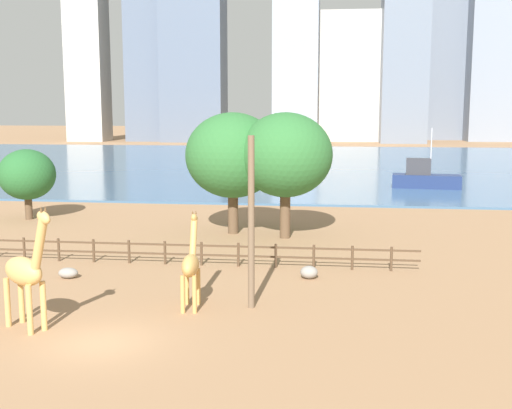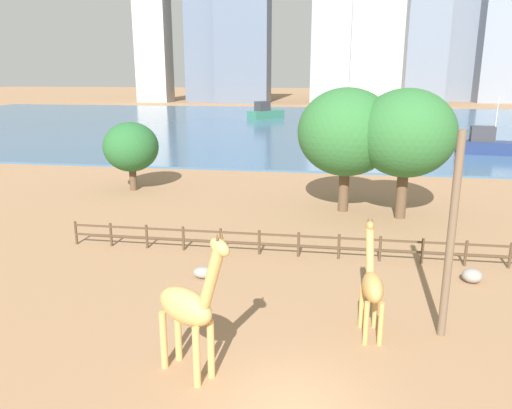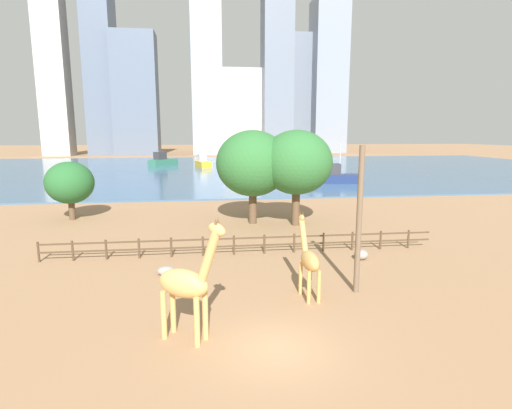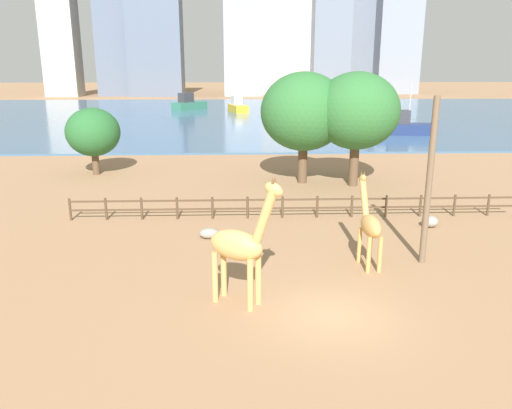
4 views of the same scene
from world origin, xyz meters
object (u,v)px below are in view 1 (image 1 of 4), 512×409
boat_sailboat (209,150)px  giraffe_tall (191,264)px  boulder_by_pole (309,272)px  tree_left_large (233,156)px  tree_center_broad (27,175)px  giraffe_companion (26,271)px  boulder_near_fence (68,273)px  utility_pole (251,223)px  boat_ferry (425,178)px  boat_tug (262,154)px  tree_right_tall (285,155)px

boat_sailboat → giraffe_tall: bearing=-129.6°
boulder_by_pole → tree_left_large: 13.58m
boulder_by_pole → boat_sailboat: (-20.28, 77.09, 1.02)m
tree_left_large → boat_sailboat: (-14.62, 65.82, -4.01)m
tree_center_broad → giraffe_companion: bearing=-63.8°
boulder_near_fence → utility_pole: bearing=-20.4°
giraffe_tall → boulder_near_fence: (-7.25, 3.96, -1.64)m
boulder_by_pole → tree_left_large: size_ratio=0.11×
boat_sailboat → boat_ferry: bearing=-102.3°
tree_center_broad → boat_sailboat: 62.27m
boat_sailboat → boat_tug: bearing=-78.9°
giraffe_tall → tree_center_broad: (-17.38, 20.27, 1.56)m
giraffe_tall → utility_pole: bearing=-87.8°
utility_pole → tree_right_tall: 15.30m
tree_center_broad → boat_tug: 58.06m
boat_sailboat → boulder_near_fence: bearing=-134.3°
giraffe_companion → tree_left_large: 20.93m
tree_right_tall → boat_tug: (-8.41, 61.56, -4.27)m
boulder_near_fence → giraffe_tall: bearing=-28.7°
utility_pole → tree_left_large: size_ratio=0.90×
giraffe_companion → tree_center_broad: size_ratio=0.92×
boat_tug → tree_center_broad: bearing=-26.7°
utility_pole → boat_ferry: size_ratio=1.02×
tree_right_tall → boat_tug: 62.27m
boat_tug → utility_pole: bearing=-8.9°
utility_pole → boulder_near_fence: size_ratio=7.38×
utility_pole → tree_right_tall: size_ratio=0.90×
boat_sailboat → boat_tug: 11.27m
boat_ferry → boat_sailboat: boat_ferry is taller
tree_center_broad → tree_right_tall: 20.90m
boulder_near_fence → giraffe_companion: bearing=-78.1°
boulder_by_pole → boat_tug: size_ratio=0.12×
boat_sailboat → boat_tug: boat_tug is taller
boulder_by_pole → giraffe_tall: bearing=-132.2°
giraffe_tall → boulder_near_fence: bearing=56.8°
boulder_by_pole → boat_ferry: size_ratio=0.12×
boat_tug → boulder_by_pole: bearing=-6.7°
giraffe_tall → boat_ferry: 45.42m
tree_right_tall → boat_sailboat: bearing=105.3°
giraffe_companion → boat_sailboat: giraffe_companion is taller
utility_pole → boat_ferry: (13.00, 42.36, -2.46)m
tree_center_broad → boat_ferry: 39.91m
giraffe_tall → boat_tug: bearing=-0.4°
tree_center_broad → tree_right_tall: size_ratio=0.66×
giraffe_tall → boulder_by_pole: bearing=-46.7°
giraffe_tall → boulder_by_pole: 7.42m
giraffe_tall → tree_center_broad: bearing=36.1°
boulder_by_pole → tree_right_tall: tree_right_tall is taller
giraffe_tall → tree_center_broad: tree_center_broad is taller
boulder_by_pole → tree_right_tall: (-1.99, 10.13, 5.16)m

